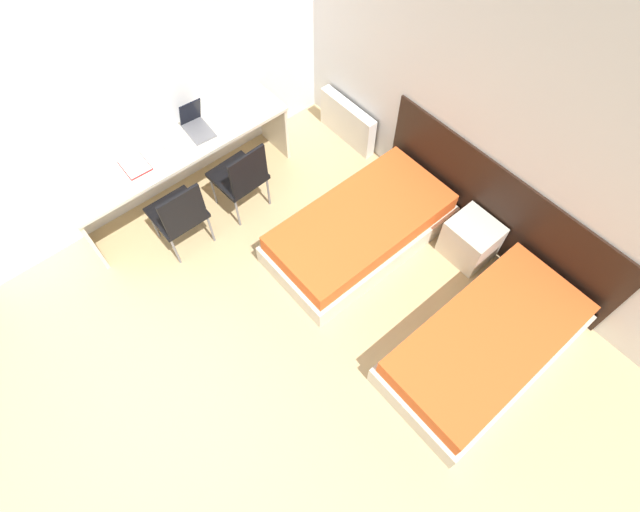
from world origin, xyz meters
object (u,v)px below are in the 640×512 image
at_px(bed_near_door, 485,344).
at_px(chair_near_notebook, 179,213).
at_px(nightstand, 471,240).
at_px(chair_near_laptop, 241,175).
at_px(laptop, 196,124).
at_px(bed_near_window, 360,229).

height_order(bed_near_door, chair_near_notebook, chair_near_notebook).
xyz_separation_m(bed_near_door, nightstand, (-0.81, 0.74, 0.02)).
bearing_deg(bed_near_door, nightstand, 137.53).
distance_m(chair_near_laptop, laptop, 0.67).
relative_size(bed_near_door, laptop, 5.33).
xyz_separation_m(bed_near_window, laptop, (-1.70, -0.71, 0.62)).
bearing_deg(bed_near_door, chair_near_laptop, -167.19).
relative_size(chair_near_laptop, chair_near_notebook, 1.00).
height_order(nightstand, chair_near_notebook, chair_near_notebook).
bearing_deg(bed_near_door, chair_near_notebook, -153.74).
relative_size(bed_near_door, nightstand, 4.08).
xyz_separation_m(bed_near_door, laptop, (-3.32, -0.71, 0.62)).
relative_size(bed_near_window, bed_near_door, 1.00).
xyz_separation_m(bed_near_window, chair_near_notebook, (-1.12, -1.35, 0.30)).
xyz_separation_m(bed_near_door, chair_near_laptop, (-2.74, -0.62, 0.30)).
height_order(bed_near_window, laptop, laptop).
bearing_deg(laptop, chair_near_laptop, 12.88).
bearing_deg(chair_near_laptop, laptop, -174.67).
xyz_separation_m(bed_near_window, bed_near_door, (1.62, 0.00, 0.00)).
relative_size(bed_near_window, chair_near_notebook, 2.07).
bearing_deg(chair_near_notebook, bed_near_window, 50.51).
bearing_deg(bed_near_door, laptop, -167.98).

